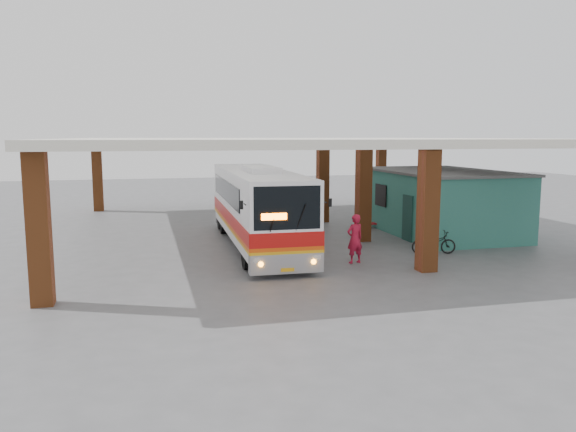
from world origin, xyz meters
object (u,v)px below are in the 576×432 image
(pedestrian, at_px, (355,239))
(red_chair, at_px, (375,220))
(coach_bus, at_px, (257,206))
(motorcycle, at_px, (434,243))

(pedestrian, bearing_deg, red_chair, -132.33)
(coach_bus, relative_size, pedestrian, 6.52)
(coach_bus, bearing_deg, red_chair, 26.94)
(pedestrian, bearing_deg, motorcycle, 177.47)
(coach_bus, xyz_separation_m, pedestrian, (2.91, -4.17, -0.82))
(red_chair, bearing_deg, coach_bus, -157.98)
(coach_bus, relative_size, red_chair, 13.97)
(coach_bus, height_order, motorcycle, coach_bus)
(red_chair, bearing_deg, pedestrian, -121.50)
(coach_bus, xyz_separation_m, motorcycle, (6.62, -3.41, -1.28))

